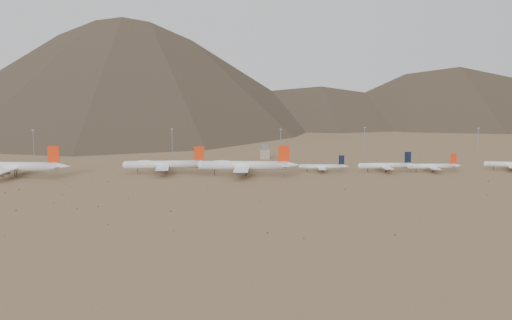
{
  "coord_description": "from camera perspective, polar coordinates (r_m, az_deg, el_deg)",
  "views": [
    {
      "loc": [
        -19.27,
        -475.99,
        72.3
      ],
      "look_at": [
        16.29,
        30.0,
        10.27
      ],
      "focal_mm": 50.0,
      "sensor_mm": 36.0,
      "label": 1
    }
  ],
  "objects": [
    {
      "name": "mountain_ridge",
      "position": [
        1378.32,
        -3.26,
        10.19
      ],
      "size": [
        4400.0,
        1000.0,
        300.0
      ],
      "color": "brown",
      "rests_on": "ground"
    },
    {
      "name": "narrowbody_b",
      "position": [
        532.1,
        10.4,
        -0.43
      ],
      "size": [
        44.56,
        31.86,
        14.7
      ],
      "rotation": [
        0.0,
        0.0,
        0.02
      ],
      "color": "white",
      "rests_on": "ground"
    },
    {
      "name": "desert_scrub",
      "position": [
        403.52,
        -5.29,
        -3.33
      ],
      "size": [
        420.58,
        174.04,
        0.95
      ],
      "color": "brown",
      "rests_on": "ground"
    },
    {
      "name": "widebody_east",
      "position": [
        503.86,
        -0.9,
        -0.42
      ],
      "size": [
        72.74,
        56.31,
        21.63
      ],
      "rotation": [
        0.0,
        0.0,
        -0.1
      ],
      "color": "white",
      "rests_on": "ground"
    },
    {
      "name": "mast_far_east",
      "position": [
        641.38,
        17.32,
        1.46
      ],
      "size": [
        2.0,
        0.6,
        25.7
      ],
      "color": "gray",
      "rests_on": "ground"
    },
    {
      "name": "narrowbody_a",
      "position": [
        525.49,
        5.4,
        -0.53
      ],
      "size": [
        37.42,
        26.96,
        12.35
      ],
      "rotation": [
        0.0,
        0.0,
        -0.08
      ],
      "color": "white",
      "rests_on": "ground"
    },
    {
      "name": "control_tower",
      "position": [
        601.77,
        0.7,
        0.58
      ],
      "size": [
        8.0,
        8.0,
        12.0
      ],
      "color": "tan",
      "rests_on": "ground"
    },
    {
      "name": "mast_far_west",
      "position": [
        619.94,
        -17.37,
        1.28
      ],
      "size": [
        2.0,
        0.6,
        25.7
      ],
      "color": "gray",
      "rests_on": "ground"
    },
    {
      "name": "mast_east",
      "position": [
        627.22,
        8.67,
        1.58
      ],
      "size": [
        2.0,
        0.6,
        25.7
      ],
      "color": "gray",
      "rests_on": "ground"
    },
    {
      "name": "widebody_centre",
      "position": [
        518.88,
        -7.31,
        -0.35
      ],
      "size": [
        65.75,
        50.38,
        19.52
      ],
      "rotation": [
        0.0,
        0.0,
        0.03
      ],
      "color": "white",
      "rests_on": "ground"
    },
    {
      "name": "widebody_west",
      "position": [
        523.99,
        -18.78,
        -0.49
      ],
      "size": [
        74.44,
        57.9,
        22.2
      ],
      "rotation": [
        0.0,
        0.0,
        -0.14
      ],
      "color": "white",
      "rests_on": "ground"
    },
    {
      "name": "mast_centre",
      "position": [
        600.94,
        1.99,
        1.42
      ],
      "size": [
        2.0,
        0.6,
        25.7
      ],
      "color": "gray",
      "rests_on": "ground"
    },
    {
      "name": "narrowbody_c",
      "position": [
        538.82,
        14.02,
        -0.48
      ],
      "size": [
        41.05,
        29.28,
        13.55
      ],
      "rotation": [
        0.0,
        0.0,
        -0.01
      ],
      "color": "white",
      "rests_on": "ground"
    },
    {
      "name": "mast_west",
      "position": [
        606.12,
        -6.73,
        1.42
      ],
      "size": [
        2.0,
        0.6,
        25.7
      ],
      "color": "gray",
      "rests_on": "ground"
    },
    {
      "name": "ground",
      "position": [
        481.84,
        -1.68,
        -1.66
      ],
      "size": [
        3000.0,
        3000.0,
        0.0
      ],
      "primitive_type": "plane",
      "color": "#9A764F",
      "rests_on": "ground"
    }
  ]
}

